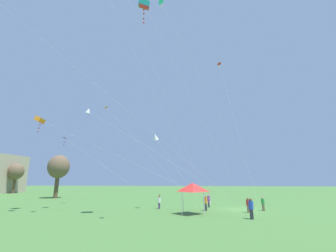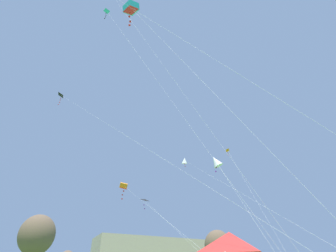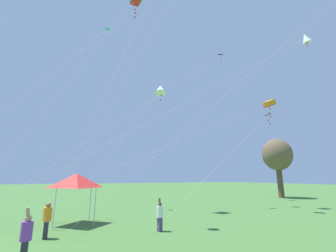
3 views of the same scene
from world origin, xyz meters
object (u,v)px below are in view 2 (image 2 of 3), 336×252
at_px(kite_black_delta_3, 145,201).
at_px(kite_white_diamond_9, 216,162).
at_px(festival_tent, 230,243).
at_px(kite_cyan_delta_8, 108,13).
at_px(kite_white_diamond_5, 185,161).
at_px(kite_orange_delta_7, 229,153).
at_px(kite_orange_box_6, 124,186).
at_px(kite_cyan_box_10, 131,8).
at_px(kite_black_delta_4, 62,96).

relative_size(kite_black_delta_3, kite_white_diamond_9, 1.39).
height_order(festival_tent, kite_cyan_delta_8, kite_cyan_delta_8).
height_order(kite_white_diamond_5, kite_orange_delta_7, kite_orange_delta_7).
height_order(kite_orange_box_6, kite_cyan_box_10, kite_cyan_box_10).
relative_size(kite_orange_delta_7, kite_white_diamond_9, 1.82).
bearing_deg(kite_orange_delta_7, kite_cyan_delta_8, -168.71).
bearing_deg(kite_orange_delta_7, festival_tent, -130.56).
bearing_deg(kite_cyan_delta_8, kite_orange_box_6, 51.78).
relative_size(kite_orange_box_6, kite_white_diamond_9, 2.65).
xyz_separation_m(festival_tent, kite_black_delta_3, (1.93, 15.84, 5.80)).
distance_m(kite_black_delta_3, kite_cyan_box_10, 18.38).
bearing_deg(kite_cyan_box_10, kite_orange_box_6, 72.12).
bearing_deg(kite_cyan_box_10, kite_white_diamond_9, -1.00).
relative_size(kite_cyan_delta_8, kite_white_diamond_9, 3.20).
bearing_deg(kite_white_diamond_5, festival_tent, -112.81).
distance_m(kite_white_diamond_5, kite_orange_delta_7, 6.45).
distance_m(kite_orange_box_6, kite_white_diamond_9, 14.20).
distance_m(kite_orange_delta_7, kite_cyan_box_10, 20.61).
xyz_separation_m(kite_black_delta_4, kite_white_diamond_9, (11.25, -14.43, -12.11)).
bearing_deg(kite_orange_delta_7, kite_white_diamond_5, 173.64).
relative_size(festival_tent, kite_orange_delta_7, 0.19).
height_order(festival_tent, kite_cyan_box_10, kite_cyan_box_10).
height_order(kite_white_diamond_9, kite_cyan_box_10, kite_cyan_box_10).
bearing_deg(kite_orange_delta_7, kite_cyan_box_10, -149.10).
distance_m(kite_black_delta_3, kite_cyan_delta_8, 21.86).
relative_size(kite_black_delta_4, kite_white_diamond_5, 1.17).
xyz_separation_m(kite_white_diamond_5, kite_cyan_box_10, (-10.72, -10.77, 8.15)).
bearing_deg(kite_white_diamond_5, kite_orange_delta_7, -6.36).
height_order(kite_black_delta_3, kite_black_delta_4, kite_black_delta_4).
relative_size(festival_tent, kite_orange_box_6, 0.13).
relative_size(kite_black_delta_3, kite_orange_box_6, 0.52).
relative_size(kite_white_diamond_5, kite_orange_box_6, 0.91).
bearing_deg(kite_cyan_delta_8, kite_black_delta_4, 109.43).
relative_size(festival_tent, kite_black_delta_4, 0.12).
bearing_deg(kite_black_delta_3, kite_black_delta_4, 162.97).
bearing_deg(festival_tent, kite_white_diamond_5, 67.19).
xyz_separation_m(kite_white_diamond_5, kite_orange_box_6, (-6.30, 2.90, -3.06)).
relative_size(festival_tent, kite_white_diamond_9, 0.34).
xyz_separation_m(festival_tent, kite_cyan_delta_8, (-5.48, 11.13, 25.82)).
height_order(kite_black_delta_4, kite_orange_delta_7, kite_black_delta_4).
distance_m(kite_black_delta_3, kite_white_diamond_5, 6.83).
bearing_deg(kite_black_delta_4, kite_black_delta_3, -17.03).
distance_m(festival_tent, kite_cyan_delta_8, 28.65).
distance_m(festival_tent, kite_white_diamond_5, 19.96).
relative_size(kite_white_diamond_5, kite_orange_delta_7, 1.33).
distance_m(festival_tent, kite_black_delta_4, 27.45).
height_order(kite_cyan_delta_8, kite_cyan_box_10, kite_cyan_delta_8).
distance_m(kite_orange_delta_7, kite_white_diamond_9, 15.60).
relative_size(kite_white_diamond_9, kite_cyan_box_10, 0.41).
distance_m(kite_white_diamond_9, kite_cyan_box_10, 14.94).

